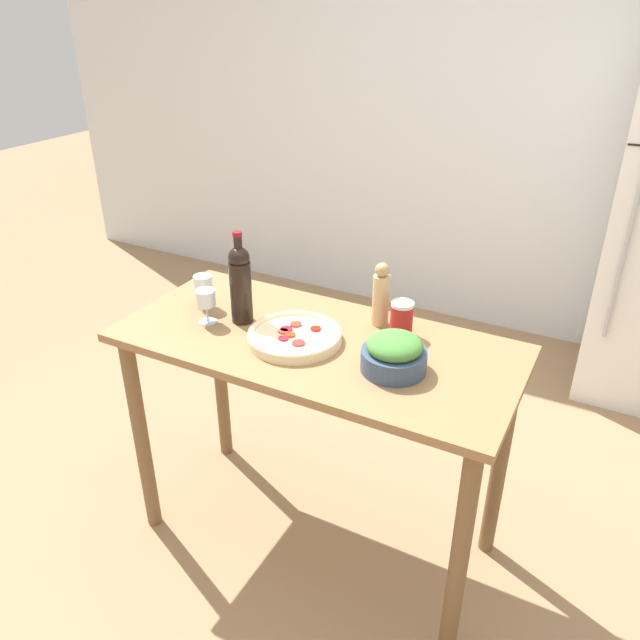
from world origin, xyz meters
The scene contains 10 objects.
ground_plane centered at (0.00, 0.00, 0.00)m, with size 14.00×14.00×0.00m, color #9E7A56.
wall_back centered at (0.00, 2.12, 1.30)m, with size 6.40×0.06×2.60m.
prep_counter centered at (0.00, 0.00, 0.74)m, with size 1.35×0.62×0.89m.
wine_bottle centered at (-0.29, 0.00, 1.04)m, with size 0.08×0.08×0.33m.
wine_glass_near centered at (-0.39, -0.07, 0.98)m, with size 0.07×0.07×0.12m.
wine_glass_far centered at (-0.48, 0.03, 0.98)m, with size 0.07×0.07×0.12m.
pepper_mill centered at (0.14, 0.20, 1.00)m, with size 0.06×0.06×0.23m.
salad_bowl centered at (0.30, -0.05, 0.95)m, with size 0.20×0.20×0.12m.
homemade_pizza centered at (-0.06, -0.04, 0.91)m, with size 0.31×0.31×0.04m.
salt_canister centered at (0.24, 0.17, 0.95)m, with size 0.08×0.08×0.12m.
Camera 1 is at (0.86, -1.58, 1.91)m, focal length 35.00 mm.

